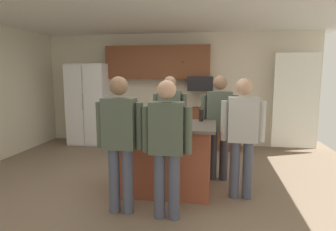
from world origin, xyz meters
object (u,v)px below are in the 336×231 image
at_px(person_guest_by_door, 170,118).
at_px(mug_blue_stoneware, 149,118).
at_px(person_guest_left, 120,136).
at_px(refrigerator, 90,104).
at_px(serving_tray, 167,123).
at_px(person_guest_right, 167,141).
at_px(glass_dark_ale, 201,116).
at_px(person_elder_center, 242,131).
at_px(glass_short_whisky, 130,119).
at_px(kitchen_island, 164,157).
at_px(glass_stout_tall, 134,116).
at_px(person_host_foreground, 219,121).
at_px(mug_ceramic_white, 148,123).
at_px(microwave_over_range, 201,84).

relative_size(person_guest_by_door, mug_blue_stoneware, 12.27).
bearing_deg(person_guest_left, refrigerator, 57.96).
bearing_deg(refrigerator, serving_tray, -47.43).
bearing_deg(person_guest_right, glass_dark_ale, -28.83).
bearing_deg(person_elder_center, glass_short_whisky, 6.73).
relative_size(glass_short_whisky, mug_blue_stoneware, 1.07).
height_order(kitchen_island, person_guest_by_door, person_guest_by_door).
bearing_deg(person_guest_by_door, glass_stout_tall, -40.21).
bearing_deg(person_guest_right, mug_blue_stoneware, 12.01).
relative_size(person_host_foreground, glass_dark_ale, 9.69).
distance_m(person_elder_center, mug_ceramic_white, 1.25).
xyz_separation_m(microwave_over_range, glass_stout_tall, (-0.85, -2.38, -0.41)).
bearing_deg(glass_dark_ale, glass_stout_tall, -174.59).
height_order(microwave_over_range, kitchen_island, microwave_over_range).
relative_size(microwave_over_range, person_guest_left, 0.34).
height_order(kitchen_island, mug_ceramic_white, mug_ceramic_white).
distance_m(refrigerator, person_guest_left, 3.71).
relative_size(person_host_foreground, glass_short_whisky, 11.55).
xyz_separation_m(kitchen_island, person_guest_left, (-0.40, -0.74, 0.45)).
xyz_separation_m(glass_stout_tall, glass_short_whisky, (0.04, -0.34, 0.01)).
bearing_deg(mug_blue_stoneware, glass_stout_tall, 166.44).
bearing_deg(kitchen_island, refrigerator, 132.32).
relative_size(refrigerator, person_guest_left, 1.15).
relative_size(person_guest_by_door, glass_dark_ale, 9.62).
xyz_separation_m(microwave_over_range, mug_blue_stoneware, (-0.60, -2.44, -0.42)).
bearing_deg(person_host_foreground, glass_short_whisky, -6.41).
distance_m(person_guest_right, glass_stout_tall, 1.20).
height_order(microwave_over_range, glass_short_whisky, microwave_over_range).
height_order(refrigerator, glass_dark_ale, refrigerator).
height_order(person_guest_right, mug_blue_stoneware, person_guest_right).
relative_size(refrigerator, mug_ceramic_white, 14.97).
bearing_deg(serving_tray, person_elder_center, -3.27).
xyz_separation_m(person_guest_right, mug_ceramic_white, (-0.34, 0.50, 0.11)).
bearing_deg(person_guest_right, glass_stout_tall, 21.66).
relative_size(refrigerator, mug_blue_stoneware, 14.24).
height_order(glass_short_whisky, mug_ceramic_white, glass_short_whisky).
distance_m(microwave_over_range, person_host_foreground, 2.12).
bearing_deg(serving_tray, person_guest_right, -80.59).
distance_m(refrigerator, glass_dark_ale, 3.50).
bearing_deg(mug_ceramic_white, glass_stout_tall, 123.42).
bearing_deg(microwave_over_range, person_guest_by_door, -102.87).
bearing_deg(person_host_foreground, mug_blue_stoneware, -13.89).
xyz_separation_m(kitchen_island, mug_blue_stoneware, (-0.25, 0.14, 0.54)).
relative_size(microwave_over_range, person_guest_by_door, 0.34).
xyz_separation_m(refrigerator, person_guest_left, (1.85, -3.21, -0.00)).
height_order(person_guest_left, mug_ceramic_white, person_guest_left).
distance_m(person_guest_by_door, mug_ceramic_white, 1.11).
distance_m(person_guest_by_door, glass_dark_ale, 0.76).
relative_size(person_guest_left, glass_short_whisky, 11.54).
height_order(glass_dark_ale, mug_ceramic_white, glass_dark_ale).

